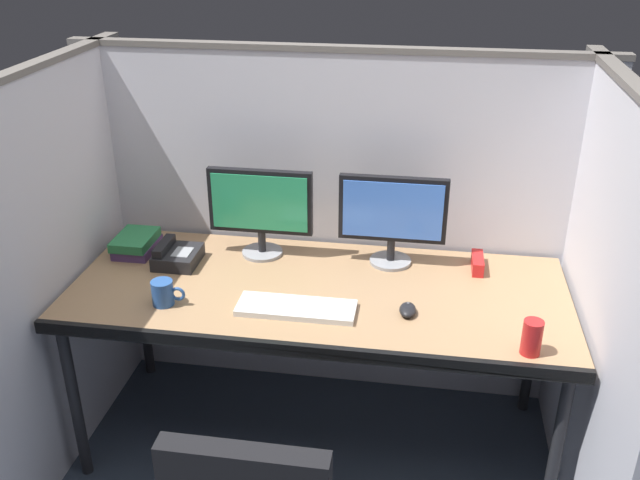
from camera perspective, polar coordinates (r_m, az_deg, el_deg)
The scene contains 13 objects.
cubicle_partition_rear at distance 3.03m, azimuth 1.17°, elevation 0.99°, with size 2.21×0.06×1.57m.
cubicle_partition_left at distance 2.87m, azimuth -20.54°, elevation -2.28°, with size 0.06×1.41×1.57m.
cubicle_partition_right at distance 2.60m, azimuth 21.75°, elevation -5.51°, with size 0.06×1.41×1.57m.
desk at distance 2.68m, azimuth -0.21°, elevation -5.00°, with size 1.90×0.80×0.74m.
monitor_left at distance 2.83m, azimuth -4.93°, elevation 2.75°, with size 0.43×0.17×0.37m.
monitor_right at distance 2.77m, azimuth 6.00°, elevation 2.10°, with size 0.43×0.17×0.37m.
keyboard_main at distance 2.51m, azimuth -1.97°, elevation -5.62°, with size 0.43×0.15×0.02m, color silver.
computer_mouse at distance 2.51m, azimuth 7.23°, elevation -5.72°, with size 0.06×0.10×0.04m.
desk_phone at distance 2.89m, azimuth -11.74°, elevation -1.28°, with size 0.17×0.19×0.09m.
book_stack at distance 3.02m, azimuth -14.90°, elevation -0.27°, with size 0.15×0.22×0.08m.
coffee_mug at distance 2.60m, azimuth -12.76°, elevation -4.26°, with size 0.13×0.08×0.09m.
soda_can at distance 2.37m, azimuth 17.05°, elevation -7.68°, with size 0.07×0.07×0.12m, color red.
red_stapler at distance 2.85m, azimuth 12.84°, elevation -1.86°, with size 0.04×0.15×0.06m, color red.
Camera 1 is at (0.37, -1.98, 2.06)m, focal length 38.86 mm.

